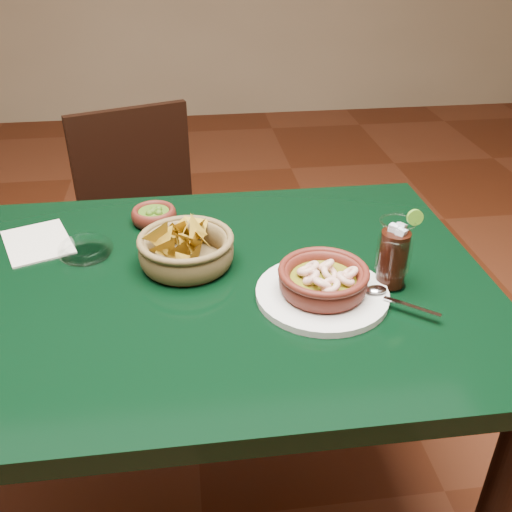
{
  "coord_description": "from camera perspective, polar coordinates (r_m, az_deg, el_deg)",
  "views": [
    {
      "loc": [
        0.02,
        -0.93,
        1.36
      ],
      "look_at": [
        0.14,
        -0.02,
        0.81
      ],
      "focal_mm": 40.0,
      "sensor_mm": 36.0,
      "label": 1
    }
  ],
  "objects": [
    {
      "name": "chip_basket",
      "position": [
        1.15,
        -7.01,
        0.69
      ],
      "size": [
        0.23,
        0.23,
        0.14
      ],
      "color": "brown",
      "rests_on": "dining_table"
    },
    {
      "name": "shrimp_plate",
      "position": [
        1.06,
        6.74,
        -2.7
      ],
      "size": [
        0.31,
        0.25,
        0.07
      ],
      "color": "silver",
      "rests_on": "dining_table"
    },
    {
      "name": "paper_menu",
      "position": [
        1.32,
        -21.0,
        1.3
      ],
      "size": [
        0.18,
        0.21,
        0.0
      ],
      "color": "beige",
      "rests_on": "dining_table"
    },
    {
      "name": "dining_table",
      "position": [
        1.17,
        -6.96,
        -6.61
      ],
      "size": [
        1.2,
        0.8,
        0.75
      ],
      "color": "black",
      "rests_on": "ground"
    },
    {
      "name": "dining_chair",
      "position": [
        1.87,
        -10.57,
        1.95
      ],
      "size": [
        0.51,
        0.51,
        0.86
      ],
      "color": "black",
      "rests_on": "ground"
    },
    {
      "name": "glass_ashtray",
      "position": [
        1.24,
        -16.68,
        0.62
      ],
      "size": [
        0.12,
        0.12,
        0.03
      ],
      "color": "white",
      "rests_on": "dining_table"
    },
    {
      "name": "cola_drink",
      "position": [
        1.1,
        13.59,
        0.2
      ],
      "size": [
        0.14,
        0.14,
        0.16
      ],
      "color": "white",
      "rests_on": "dining_table"
    },
    {
      "name": "guacamole_ramekin",
      "position": [
        1.33,
        -10.16,
        4.04
      ],
      "size": [
        0.12,
        0.12,
        0.04
      ],
      "color": "#46160F",
      "rests_on": "dining_table"
    }
  ]
}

